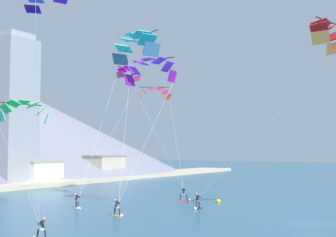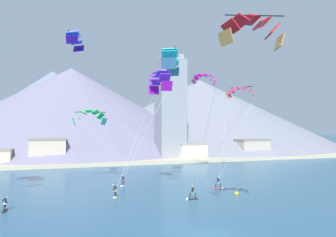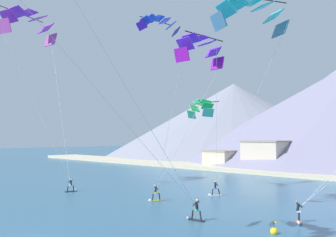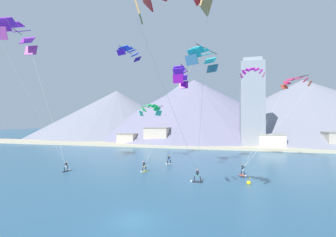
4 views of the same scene
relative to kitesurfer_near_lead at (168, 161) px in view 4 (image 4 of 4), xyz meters
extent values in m
plane|color=#2D5B7A|center=(3.30, -23.99, -0.52)|extent=(400.00, 400.00, 0.00)
cube|color=white|center=(0.13, 0.17, -0.49)|extent=(1.11, 1.46, 0.07)
cylinder|color=black|center=(0.33, 0.51, -0.09)|extent=(0.23, 0.27, 0.74)
cylinder|color=black|center=(-0.07, -0.17, -0.09)|extent=(0.23, 0.27, 0.74)
cube|color=blue|center=(0.13, 0.17, 0.31)|extent=(0.39, 0.36, 0.12)
cylinder|color=black|center=(0.06, 0.21, 0.65)|extent=(0.44, 0.38, 0.63)
cylinder|color=black|center=(0.21, 0.26, 0.82)|extent=(0.50, 0.34, 0.41)
cylinder|color=black|center=(0.09, 0.05, 0.82)|extent=(0.50, 0.34, 0.41)
cylinder|color=black|center=(0.30, 0.07, 0.80)|extent=(0.29, 0.46, 0.03)
sphere|color=beige|center=(-0.04, 0.27, 1.04)|extent=(0.22, 0.22, 0.22)
cone|color=white|center=(-0.31, -0.58, -0.42)|extent=(0.46, 0.44, 0.36)
cube|color=#E54C33|center=(13.08, -5.80, -0.49)|extent=(1.07, 1.48, 0.07)
cylinder|color=#14232D|center=(12.90, -5.45, -0.09)|extent=(0.22, 0.28, 0.74)
cylinder|color=#14232D|center=(13.27, -6.15, -0.09)|extent=(0.22, 0.28, 0.74)
cube|color=white|center=(13.08, -5.80, 0.32)|extent=(0.39, 0.36, 0.12)
cylinder|color=#14232D|center=(13.03, -5.83, 0.66)|extent=(0.40, 0.36, 0.63)
cylinder|color=#14232D|center=(13.06, -5.67, 0.83)|extent=(0.51, 0.33, 0.41)
cylinder|color=#14232D|center=(13.18, -5.89, 0.83)|extent=(0.51, 0.33, 0.41)
cylinder|color=black|center=(13.28, -5.69, 0.80)|extent=(0.27, 0.47, 0.03)
sphere|color=#9E7051|center=(12.96, -5.87, 1.06)|extent=(0.23, 0.23, 0.23)
cone|color=white|center=(13.49, -6.57, -0.42)|extent=(0.46, 0.43, 0.36)
cube|color=yellow|center=(-2.13, -7.14, -0.49)|extent=(0.82, 1.51, 0.07)
cylinder|color=#231E28|center=(-2.02, -6.76, -0.09)|extent=(0.18, 0.27, 0.74)
cylinder|color=#231E28|center=(-2.24, -7.52, -0.09)|extent=(0.18, 0.27, 0.74)
cube|color=yellow|center=(-2.13, -7.14, 0.31)|extent=(0.36, 0.31, 0.12)
cylinder|color=#231E28|center=(-2.23, -7.11, 0.65)|extent=(0.47, 0.33, 0.63)
cylinder|color=#231E28|center=(-2.10, -7.02, 0.82)|extent=(0.53, 0.22, 0.41)
cylinder|color=#231E28|center=(-2.17, -7.25, 0.82)|extent=(0.53, 0.22, 0.41)
cylinder|color=black|center=(-1.96, -7.19, 0.80)|extent=(0.17, 0.51, 0.03)
sphere|color=beige|center=(-2.38, -7.07, 1.03)|extent=(0.22, 0.22, 0.22)
cone|color=white|center=(-2.37, -7.98, -0.42)|extent=(0.43, 0.39, 0.36)
cube|color=black|center=(-14.54, -10.05, -0.49)|extent=(0.48, 1.45, 0.07)
cylinder|color=black|center=(-14.55, -10.45, -0.11)|extent=(0.12, 0.23, 0.69)
cylinder|color=black|center=(-14.53, -9.66, -0.11)|extent=(0.12, 0.23, 0.69)
cube|color=white|center=(-14.54, -10.05, 0.27)|extent=(0.29, 0.23, 0.12)
cylinder|color=black|center=(-14.46, -10.05, 0.58)|extent=(0.38, 0.21, 0.58)
cylinder|color=black|center=(-14.56, -10.16, 0.74)|extent=(0.50, 0.09, 0.38)
cylinder|color=black|center=(-14.55, -9.94, 0.74)|extent=(0.50, 0.09, 0.38)
cylinder|color=black|center=(-14.74, -10.05, 0.72)|extent=(0.05, 0.52, 0.03)
sphere|color=tan|center=(-14.33, -10.06, 0.94)|extent=(0.21, 0.21, 0.21)
cone|color=white|center=(-14.52, -9.18, -0.42)|extent=(0.37, 0.31, 0.36)
cube|color=black|center=(6.93, -11.12, -0.49)|extent=(1.48, 0.59, 0.07)
cylinder|color=#231E28|center=(7.32, -11.08, -0.08)|extent=(0.26, 0.15, 0.75)
cylinder|color=#231E28|center=(6.54, -11.17, -0.08)|extent=(0.26, 0.15, 0.75)
cube|color=#33B266|center=(6.93, -11.12, 0.33)|extent=(0.27, 0.34, 0.12)
cylinder|color=#231E28|center=(6.92, -11.08, 0.67)|extent=(0.26, 0.35, 0.63)
cylinder|color=#231E28|center=(7.06, -11.16, 0.85)|extent=(0.14, 0.54, 0.41)
cylinder|color=#231E28|center=(6.81, -11.19, 0.85)|extent=(0.14, 0.54, 0.41)
cylinder|color=black|center=(6.95, -11.35, 0.82)|extent=(0.52, 0.09, 0.03)
sphere|color=beige|center=(6.92, -11.00, 1.08)|extent=(0.23, 0.23, 0.23)
cone|color=white|center=(6.07, -11.22, -0.42)|extent=(0.34, 0.39, 0.36)
cube|color=teal|center=(8.26, 0.64, 17.36)|extent=(2.21, 1.53, 1.53)
cube|color=#25C7CB|center=(7.90, -0.14, 18.62)|extent=(2.41, 1.97, 1.23)
cube|color=#25C7CB|center=(7.39, -1.30, 19.46)|extent=(2.53, 2.23, 0.75)
cube|color=#25C7CB|center=(6.79, -2.68, 19.76)|extent=(2.56, 2.29, 0.16)
cube|color=#25C7CB|center=(6.21, -4.06, 19.46)|extent=(2.54, 2.21, 0.75)
cube|color=#25C7CB|center=(5.72, -5.24, 18.62)|extent=(2.42, 1.92, 1.23)
cube|color=teal|center=(5.41, -6.04, 17.36)|extent=(2.24, 1.47, 1.53)
cylinder|color=black|center=(7.67, -3.05, 19.78)|extent=(3.10, 6.73, 0.10)
cylinder|color=silver|center=(4.33, 0.46, 8.71)|extent=(8.09, 0.80, 15.84)
cylinder|color=silver|center=(2.81, -3.09, 8.71)|extent=(5.07, 6.35, 15.84)
cube|color=#CB4932|center=(21.82, 7.13, 14.41)|extent=(1.58, 1.20, 1.10)
cube|color=#D02A5A|center=(22.12, 6.58, 15.12)|extent=(1.70, 1.42, 1.02)
cube|color=#D02A5A|center=(22.64, 5.94, 15.58)|extent=(1.72, 1.60, 0.80)
cube|color=#D02A5A|center=(23.29, 5.28, 15.74)|extent=(1.68, 1.70, 0.49)
cube|color=#D02A5A|center=(24.00, 4.68, 15.58)|extent=(1.56, 1.73, 0.80)
cube|color=#D02A5A|center=(24.69, 4.22, 15.12)|extent=(1.38, 1.71, 1.02)
cube|color=#CB4932|center=(25.26, 3.96, 14.41)|extent=(1.13, 1.60, 1.10)
cylinder|color=black|center=(23.71, 5.73, 15.91)|extent=(2.63, 4.13, 0.10)
cylinder|color=silver|center=(17.52, 0.82, 7.40)|extent=(8.51, 13.07, 13.20)
cylinder|color=silver|center=(19.37, -0.89, 7.40)|extent=(12.23, 9.64, 13.20)
cube|color=purple|center=(3.78, -4.14, 13.76)|extent=(1.52, 0.50, 1.30)
cube|color=#7627EA|center=(3.73, -4.73, 14.85)|extent=(1.54, 0.94, 1.12)
cube|color=#7627EA|center=(3.72, -5.71, 15.59)|extent=(1.55, 1.23, 0.73)
cube|color=#7627EA|center=(3.75, -6.92, 15.86)|extent=(1.56, 1.34, 0.21)
cube|color=#7627EA|center=(3.81, -8.13, 15.59)|extent=(1.55, 1.31, 0.73)
cube|color=#7627EA|center=(3.90, -9.11, 14.85)|extent=(1.54, 1.05, 1.12)
cube|color=purple|center=(3.99, -9.68, 13.76)|extent=(1.52, 0.61, 1.30)
cylinder|color=black|center=(4.43, -6.89, 15.90)|extent=(0.24, 5.46, 0.10)
cylinder|color=silver|center=(0.92, -5.61, 6.97)|extent=(5.81, 3.17, 12.36)
cylinder|color=silver|center=(1.03, -8.48, 6.97)|extent=(6.03, 2.63, 12.36)
cube|color=purple|center=(-21.73, -15.24, 21.98)|extent=(2.45, 1.98, 1.60)
cube|color=purple|center=(-22.20, -13.92, 23.03)|extent=(2.58, 2.32, 1.07)
cube|color=purple|center=(-22.69, -12.28, 23.40)|extent=(2.64, 2.35, 0.34)
cube|color=purple|center=(-23.10, -10.62, 23.03)|extent=(2.61, 2.15, 1.07)
cube|color=purple|center=(-23.37, -9.24, 21.98)|extent=(2.52, 1.66, 1.60)
cube|color=#B543A1|center=(-23.45, -8.40, 20.45)|extent=(2.35, 0.99, 1.84)
cylinder|color=black|center=(-23.65, -12.54, 23.30)|extent=(2.88, 7.31, 0.10)
cylinder|color=silver|center=(-17.98, -13.09, 10.15)|extent=(6.55, 6.12, 18.88)
cylinder|color=silver|center=(-19.07, -9.14, 10.15)|extent=(8.70, 1.85, 18.88)
cube|color=#A6773B|center=(9.32, -25.30, 16.02)|extent=(0.83, 1.54, 1.27)
cube|color=red|center=(4.74, -25.01, 16.98)|extent=(1.12, 1.55, 1.20)
cube|color=#A6773B|center=(4.19, -25.23, 16.02)|extent=(0.79, 1.54, 1.27)
cylinder|color=silver|center=(8.19, -18.39, 8.15)|extent=(2.50, 14.11, 14.68)
cylinder|color=silver|center=(5.52, -18.36, 8.15)|extent=(2.90, 14.04, 14.68)
cube|color=#AF3178|center=(13.65, 4.83, 16.51)|extent=(0.60, 1.17, 0.91)
cube|color=#E40BC5|center=(14.14, 4.91, 17.19)|extent=(0.81, 1.18, 0.80)
cube|color=#E40BC5|center=(14.85, 4.96, 17.64)|extent=(0.90, 1.18, 0.58)
cube|color=#E40BC5|center=(15.67, 4.98, 17.79)|extent=(0.88, 1.18, 0.27)
cube|color=#E40BC5|center=(16.49, 4.95, 17.64)|extent=(0.92, 1.18, 0.58)
cube|color=#E40BC5|center=(17.20, 4.88, 17.19)|extent=(0.83, 1.18, 0.80)
cube|color=#AF3178|center=(17.69, 4.78, 16.51)|extent=(0.63, 1.17, 0.91)
cylinder|color=black|center=(15.67, 5.50, 17.72)|extent=(4.08, 0.61, 0.10)
cube|color=#45C2A9|center=(-7.09, 4.12, 9.30)|extent=(0.72, 1.53, 1.18)
cube|color=#21C957|center=(-6.49, 4.09, 10.16)|extent=(1.10, 1.64, 1.10)
cube|color=#21C957|center=(-5.64, 3.88, 10.73)|extent=(1.39, 1.70, 0.84)
cube|color=#21C957|center=(-4.68, 3.52, 10.94)|extent=(1.55, 1.70, 0.45)
cube|color=#21C957|center=(-3.75, 3.07, 10.73)|extent=(1.60, 1.63, 0.84)
cube|color=#21C957|center=(-3.02, 2.60, 10.16)|extent=(1.51, 1.50, 1.10)
cube|color=#45C2A9|center=(-2.59, 2.18, 9.30)|extent=(1.27, 1.34, 1.18)
cylinder|color=black|center=(-4.44, 4.08, 10.79)|extent=(4.87, 0.90, 0.10)
cube|color=#2D0E93|center=(-7.51, -4.61, 20.02)|extent=(1.65, 0.73, 1.11)
cube|color=blue|center=(-7.50, -3.92, 20.76)|extent=(1.69, 1.02, 0.97)
cube|color=blue|center=(-7.41, -3.03, 21.24)|extent=(1.72, 1.24, 0.73)
cube|color=blue|center=(-7.23, -2.05, 21.40)|extent=(1.72, 1.35, 0.41)
cube|color=blue|center=(-6.99, -1.08, 21.24)|extent=(1.69, 1.41, 0.73)
cube|color=blue|center=(-6.72, -0.23, 20.76)|extent=(1.65, 1.36, 0.97)
cube|color=#2D0E93|center=(-6.44, 0.40, 20.02)|extent=(1.59, 1.20, 1.11)
cylinder|color=black|center=(-7.90, -1.91, 21.27)|extent=(0.21, 5.31, 0.10)
sphere|color=yellow|center=(13.50, -10.43, -0.37)|extent=(0.56, 0.56, 0.56)
cylinder|color=black|center=(13.50, -10.43, 0.13)|extent=(0.04, 0.04, 0.44)
cube|color=yellow|center=(13.59, -10.43, 0.31)|extent=(0.18, 0.01, 0.12)
cube|color=beige|center=(3.30, 28.76, -0.17)|extent=(180.00, 10.00, 0.70)
cube|color=beige|center=(-22.49, 30.60, 1.25)|extent=(6.06, 4.50, 3.55)
cube|color=gray|center=(-22.49, 30.60, 3.18)|extent=(6.30, 4.68, 0.30)
cube|color=silver|center=(23.80, 31.81, 1.47)|extent=(7.22, 5.58, 3.99)
cube|color=#99958B|center=(23.80, 31.81, 3.62)|extent=(7.51, 5.81, 0.30)
cube|color=beige|center=(-11.95, 31.66, 2.35)|extent=(7.88, 5.83, 5.73)
cube|color=gray|center=(-11.95, 31.66, 5.36)|extent=(8.19, 6.06, 0.30)
cube|color=gray|center=(18.57, 33.48, 12.73)|extent=(7.00, 7.00, 26.50)
cube|color=#979DA8|center=(18.57, 33.48, 26.58)|extent=(5.60, 5.60, 1.20)
cone|color=gray|center=(-5.88, 78.95, 14.71)|extent=(110.12, 110.12, 30.46)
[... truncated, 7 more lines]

